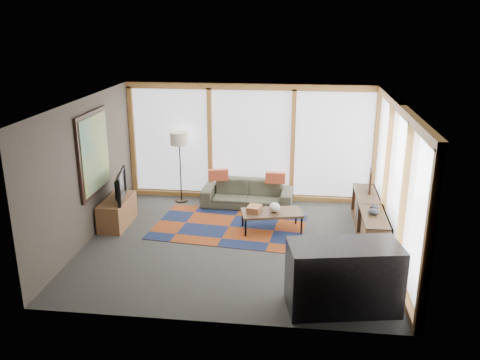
# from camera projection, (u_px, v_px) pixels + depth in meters

# --- Properties ---
(ground) EXTENTS (5.50, 5.50, 0.00)m
(ground) POSITION_uv_depth(u_px,v_px,m) (237.00, 244.00, 9.27)
(ground) COLOR #2E2E2C
(ground) RESTS_ON ground
(room_envelope) EXTENTS (5.52, 5.02, 2.62)m
(room_envelope) POSITION_uv_depth(u_px,v_px,m) (268.00, 155.00, 9.27)
(room_envelope) COLOR #3F362F
(room_envelope) RESTS_ON ground
(rug) EXTENTS (3.08, 2.15, 0.01)m
(rug) POSITION_uv_depth(u_px,v_px,m) (229.00, 227.00, 10.01)
(rug) COLOR maroon
(rug) RESTS_ON ground
(sofa) EXTENTS (1.97, 0.84, 0.57)m
(sofa) POSITION_uv_depth(u_px,v_px,m) (247.00, 194.00, 11.02)
(sofa) COLOR #3A3B2C
(sofa) RESTS_ON ground
(pillow_left) EXTENTS (0.45, 0.22, 0.24)m
(pillow_left) POSITION_uv_depth(u_px,v_px,m) (218.00, 175.00, 10.98)
(pillow_left) COLOR #B14428
(pillow_left) RESTS_ON sofa
(pillow_right) EXTENTS (0.43, 0.16, 0.23)m
(pillow_right) POSITION_uv_depth(u_px,v_px,m) (275.00, 178.00, 10.79)
(pillow_right) COLOR #B14428
(pillow_right) RESTS_ON sofa
(floor_lamp) EXTENTS (0.40, 0.40, 1.58)m
(floor_lamp) POSITION_uv_depth(u_px,v_px,m) (180.00, 167.00, 11.16)
(floor_lamp) COLOR black
(floor_lamp) RESTS_ON ground
(coffee_table) EXTENTS (1.25, 0.82, 0.38)m
(coffee_table) POSITION_uv_depth(u_px,v_px,m) (272.00, 221.00, 9.80)
(coffee_table) COLOR black
(coffee_table) RESTS_ON ground
(book_stack) EXTENTS (0.29, 0.34, 0.10)m
(book_stack) POSITION_uv_depth(u_px,v_px,m) (254.00, 208.00, 9.77)
(book_stack) COLOR brown
(book_stack) RESTS_ON coffee_table
(vase) EXTENTS (0.22, 0.22, 0.18)m
(vase) POSITION_uv_depth(u_px,v_px,m) (275.00, 207.00, 9.72)
(vase) COLOR beige
(vase) RESTS_ON coffee_table
(bookshelf) EXTENTS (0.44, 2.44, 0.61)m
(bookshelf) POSITION_uv_depth(u_px,v_px,m) (370.00, 219.00, 9.59)
(bookshelf) COLOR black
(bookshelf) RESTS_ON ground
(bowl_a) EXTENTS (0.21, 0.21, 0.10)m
(bowl_a) POSITION_uv_depth(u_px,v_px,m) (374.00, 212.00, 9.00)
(bowl_a) COLOR black
(bowl_a) RESTS_ON bookshelf
(bowl_b) EXTENTS (0.19, 0.19, 0.08)m
(bowl_b) POSITION_uv_depth(u_px,v_px,m) (374.00, 207.00, 9.25)
(bowl_b) COLOR black
(bowl_b) RESTS_ON bookshelf
(shelf_picture) EXTENTS (0.09, 0.35, 0.45)m
(shelf_picture) POSITION_uv_depth(u_px,v_px,m) (370.00, 181.00, 10.10)
(shelf_picture) COLOR black
(shelf_picture) RESTS_ON bookshelf
(tv_console) EXTENTS (0.45, 1.09, 0.54)m
(tv_console) POSITION_uv_depth(u_px,v_px,m) (117.00, 212.00, 10.03)
(tv_console) COLOR brown
(tv_console) RESTS_ON ground
(television) EXTENTS (0.33, 0.97, 0.55)m
(television) POSITION_uv_depth(u_px,v_px,m) (117.00, 186.00, 9.85)
(television) COLOR black
(television) RESTS_ON tv_console
(bar_counter) EXTENTS (1.65, 1.00, 0.98)m
(bar_counter) POSITION_uv_depth(u_px,v_px,m) (343.00, 277.00, 7.10)
(bar_counter) COLOR black
(bar_counter) RESTS_ON ground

